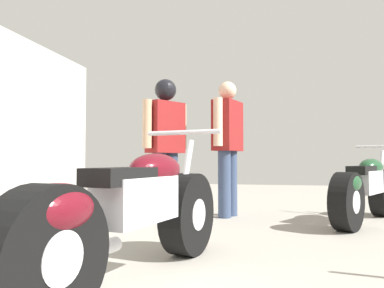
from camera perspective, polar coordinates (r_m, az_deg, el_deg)
The scene contains 5 objects.
ground_plane at distance 3.40m, azimuth 3.66°, elevation -14.73°, with size 16.23×16.23×0.00m, color #9E998E.
motorcycle_maroon_cruiser at distance 2.25m, azimuth -8.99°, elevation -10.60°, with size 0.74×2.02×0.95m.
motorcycle_black_naked at distance 4.77m, azimuth 24.89°, elevation -6.29°, with size 1.10×1.82×0.92m.
mechanic_in_blue at distance 4.86m, azimuth 5.45°, elevation 0.65°, with size 0.38×0.70×1.75m.
mechanic_with_helmet at distance 4.57m, azimuth -4.08°, elevation 1.35°, with size 0.46×0.62×1.72m.
Camera 1 is at (0.50, 0.10, 0.72)m, focal length 34.99 mm.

